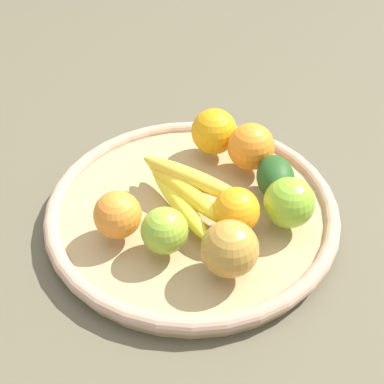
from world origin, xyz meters
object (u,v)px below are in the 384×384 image
at_px(apple_1, 164,231).
at_px(avocado, 275,177).
at_px(orange_2, 251,147).
at_px(orange_3, 118,215).
at_px(banana_bunch, 185,189).
at_px(orange_0, 236,211).
at_px(apple_0, 230,249).
at_px(orange_1, 214,131).
at_px(apple_2, 289,203).

relative_size(apple_1, avocado, 0.78).
bearing_deg(orange_2, orange_3, -41.06).
xyz_separation_m(banana_bunch, avocado, (-0.05, 0.13, 0.00)).
relative_size(banana_bunch, orange_0, 2.70).
relative_size(apple_0, orange_3, 1.12).
relative_size(apple_1, orange_2, 0.86).
bearing_deg(orange_1, banana_bunch, -8.50).
bearing_deg(orange_0, orange_2, 178.68).
height_order(banana_bunch, orange_0, orange_0).
xyz_separation_m(avocado, apple_2, (0.06, 0.02, 0.01)).
bearing_deg(avocado, orange_3, -57.98).
xyz_separation_m(banana_bunch, orange_2, (-0.11, 0.09, 0.01)).
xyz_separation_m(apple_2, orange_2, (-0.12, -0.07, 0.00)).
distance_m(orange_0, orange_3, 0.17).
xyz_separation_m(apple_2, apple_0, (0.11, -0.07, 0.00)).
bearing_deg(apple_1, banana_bunch, 175.33).
height_order(apple_1, orange_2, orange_2).
distance_m(orange_1, avocado, 0.14).
relative_size(orange_1, apple_0, 1.01).
height_order(orange_1, orange_0, orange_1).
height_order(banana_bunch, apple_1, apple_1).
bearing_deg(avocado, orange_0, -28.28).
height_order(orange_1, avocado, orange_1).
bearing_deg(orange_1, orange_3, -24.48).
bearing_deg(apple_0, banana_bunch, -143.67).
bearing_deg(orange_1, apple_2, 41.68).
bearing_deg(orange_3, apple_2, 106.52).
distance_m(apple_2, orange_0, 0.08).
xyz_separation_m(orange_1, apple_1, (0.24, -0.03, -0.01)).
bearing_deg(avocado, orange_1, -128.61).
relative_size(orange_1, orange_2, 1.01).
xyz_separation_m(banana_bunch, orange_0, (0.04, 0.08, 0.01)).
xyz_separation_m(orange_1, avocado, (0.09, 0.11, -0.01)).
xyz_separation_m(orange_1, orange_2, (0.03, 0.07, -0.00)).
height_order(orange_1, apple_2, orange_1).
distance_m(apple_2, orange_2, 0.14).
xyz_separation_m(apple_1, orange_3, (-0.02, -0.07, 0.00)).
xyz_separation_m(avocado, apple_0, (0.17, -0.05, 0.01)).
bearing_deg(apple_0, apple_2, 146.27).
height_order(apple_2, orange_0, apple_2).
xyz_separation_m(orange_0, orange_3, (0.04, -0.17, 0.00)).
bearing_deg(orange_2, orange_0, -1.32).
bearing_deg(apple_1, apple_2, 117.62).
distance_m(apple_1, orange_3, 0.07).
xyz_separation_m(avocado, orange_0, (0.09, -0.05, 0.01)).
bearing_deg(orange_0, orange_3, -75.64).
distance_m(banana_bunch, apple_0, 0.15).
xyz_separation_m(avocado, orange_2, (-0.06, -0.05, 0.01)).
xyz_separation_m(orange_1, orange_0, (0.18, 0.06, -0.01)).
relative_size(apple_1, orange_3, 0.96).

